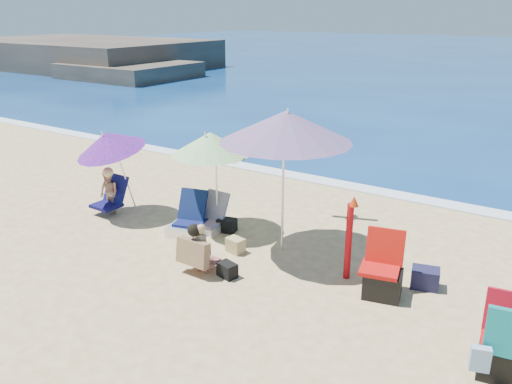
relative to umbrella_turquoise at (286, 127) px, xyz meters
The scene contains 18 objects.
ground 2.55m from the umbrella_turquoise, 91.81° to the right, with size 120.00×120.00×0.00m.
foam 4.33m from the umbrella_turquoise, 90.64° to the left, with size 120.00×0.50×0.04m.
headland 32.98m from the umbrella_turquoise, 146.06° to the left, with size 20.50×11.50×2.60m.
umbrella_turquoise is the anchor object (origin of this frame).
umbrella_striped 1.65m from the umbrella_turquoise, behind, with size 1.77×1.77×1.90m.
umbrella_blue 3.75m from the umbrella_turquoise, behind, with size 1.70×1.73×1.85m.
furled_umbrella 1.96m from the umbrella_turquoise, 12.82° to the right, with size 0.19×0.17×1.35m.
chair_navy 2.73m from the umbrella_turquoise, behind, with size 0.70×0.85×0.76m.
chair_rainbow 2.54m from the umbrella_turquoise, behind, with size 0.52×0.63×0.70m.
camp_chair_left 2.74m from the umbrella_turquoise, 13.99° to the right, with size 0.68×0.66×0.95m.
camp_chair_right 4.35m from the umbrella_turquoise, 21.54° to the right, with size 0.59×0.89×0.97m.
person_center 2.37m from the umbrella_turquoise, 116.90° to the right, with size 0.56×0.49×0.82m.
person_left 4.22m from the umbrella_turquoise, behind, with size 0.55×0.67×0.97m.
bag_navy_a 2.51m from the umbrella_turquoise, 132.70° to the right, with size 0.40×0.31×0.28m.
bag_black_a 2.42m from the umbrella_turquoise, behind, with size 0.39×0.32×0.25m.
bag_tan 2.20m from the umbrella_turquoise, 142.25° to the right, with size 0.33×0.26×0.25m.
bag_navy_b 3.13m from the umbrella_turquoise, ahead, with size 0.46×0.39×0.30m.
bag_black_b 2.43m from the umbrella_turquoise, 101.52° to the right, with size 0.34×0.27×0.23m.
Camera 1 is at (4.04, -5.64, 3.90)m, focal length 36.14 mm.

